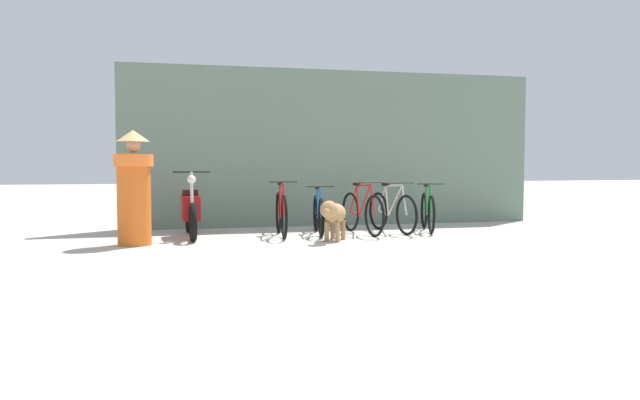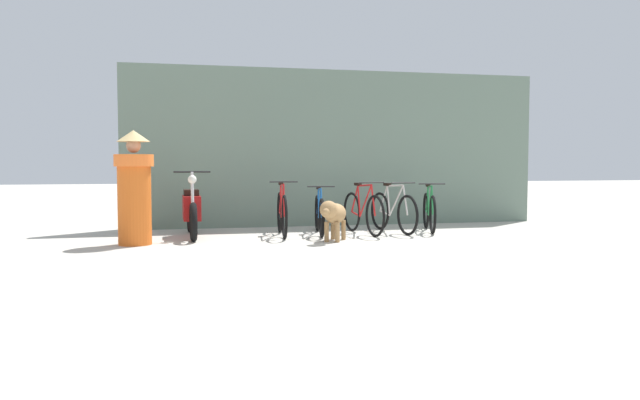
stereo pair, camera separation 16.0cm
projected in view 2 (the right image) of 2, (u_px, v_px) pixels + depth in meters
The scene contains 10 objects.
ground_plane at pixel (402, 250), 8.81m from camera, with size 60.00×60.00×0.00m, color #B7B2A5.
shop_wall_back at pixel (338, 148), 12.26m from camera, with size 8.24×0.20×3.04m.
bicycle_0 at pixel (282, 213), 10.50m from camera, with size 0.46×1.68×0.93m.
bicycle_1 at pixel (319, 214), 10.73m from camera, with size 0.46×1.64×0.85m.
bicycle_2 at pixel (363, 212), 10.75m from camera, with size 0.46×1.66×0.91m.
bicycle_3 at pixel (393, 212), 11.00m from camera, with size 0.46×1.69×0.90m.
bicycle_4 at pixel (429, 211), 11.21m from camera, with size 0.56×1.58×0.88m.
motorcycle at pixel (192, 211), 10.32m from camera, with size 0.58×1.91×1.10m.
stray_dog at pixel (334, 214), 9.72m from camera, with size 0.65×0.94×0.66m.
person_in_robes at pixel (134, 187), 9.32m from camera, with size 0.69×0.69×1.72m.
Camera 2 is at (-3.09, -8.27, 1.23)m, focal length 35.00 mm.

